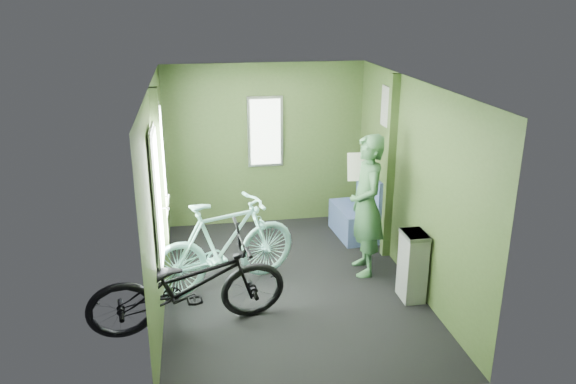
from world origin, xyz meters
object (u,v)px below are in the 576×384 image
Objects in this scene: passenger at (366,205)px; waste_box at (413,266)px; bicycle_mint at (226,287)px; bench_seat at (355,218)px; bicycle_black at (192,330)px.

passenger reaches higher than waste_box.
bicycle_mint is 2.11m from waste_box.
bicycle_mint is 2.06× the size of bench_seat.
passenger is at bearing -107.45° from bicycle_mint.
waste_box is (1.99, -0.59, 0.39)m from bicycle_mint.
waste_box is 0.90× the size of bench_seat.
bicycle_black is 2.24× the size of bench_seat.
passenger is 1.24m from bench_seat.
bicycle_mint is 1.88m from passenger.
passenger is 1.94× the size of bench_seat.
bench_seat is (-0.12, 1.78, -0.13)m from waste_box.
bench_seat is at bearing -57.15° from bicycle_black.
bicycle_black is 3.03m from bench_seat.
waste_box is (2.38, 0.23, 0.39)m from bicycle_black.
passenger is at bearing -74.25° from bicycle_black.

